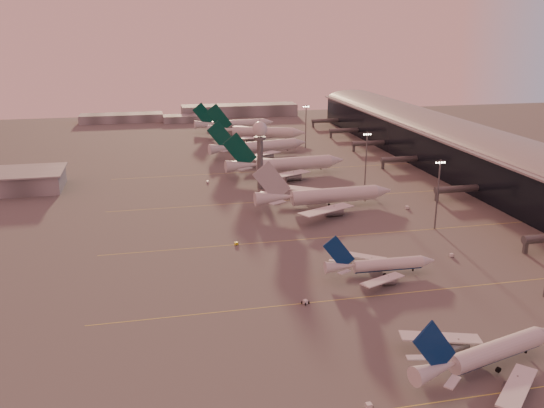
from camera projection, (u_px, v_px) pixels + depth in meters
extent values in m
plane|color=#535151|center=(336.00, 320.00, 141.02)|extent=(700.00, 700.00, 0.00)
cube|color=#D8CF4C|center=(535.00, 388.00, 114.54)|extent=(180.00, 0.25, 0.02)
cube|color=#D8CF4C|center=(429.00, 290.00, 156.49)|extent=(180.00, 0.25, 0.02)
cube|color=#D8CF4C|center=(368.00, 234.00, 198.43)|extent=(180.00, 0.25, 0.02)
cube|color=#D8CF4C|center=(328.00, 198.00, 240.38)|extent=(180.00, 0.25, 0.02)
cube|color=#D8CF4C|center=(298.00, 169.00, 286.99)|extent=(180.00, 0.25, 0.02)
cube|color=black|center=(485.00, 162.00, 263.00)|extent=(36.00, 360.00, 18.00)
cylinder|color=slate|center=(487.00, 143.00, 260.32)|extent=(10.08, 360.00, 10.08)
cube|color=slate|center=(487.00, 142.00, 260.26)|extent=(40.00, 362.00, 0.80)
cube|color=#54575C|center=(526.00, 247.00, 181.22)|extent=(1.20, 1.20, 4.40)
cylinder|color=#54575C|center=(460.00, 189.00, 236.65)|extent=(22.00, 2.80, 2.80)
cube|color=#54575C|center=(437.00, 196.00, 235.28)|extent=(1.20, 1.20, 4.40)
cylinder|color=#54575C|center=(402.00, 159.00, 288.85)|extent=(22.00, 2.80, 2.80)
cube|color=#54575C|center=(383.00, 165.00, 287.48)|extent=(1.20, 1.20, 4.40)
cylinder|color=#54575C|center=(371.00, 143.00, 328.00)|extent=(22.00, 2.80, 2.80)
cube|color=#54575C|center=(354.00, 148.00, 326.63)|extent=(1.20, 1.20, 4.40)
cylinder|color=#54575C|center=(346.00, 130.00, 367.15)|extent=(22.00, 2.80, 2.80)
cube|color=#54575C|center=(331.00, 135.00, 365.78)|extent=(1.20, 1.20, 4.40)
cylinder|color=#54575C|center=(327.00, 121.00, 404.43)|extent=(22.00, 2.80, 2.80)
cube|color=#54575C|center=(313.00, 124.00, 403.07)|extent=(1.20, 1.20, 4.40)
cylinder|color=#54575C|center=(260.00, 164.00, 250.62)|extent=(2.60, 2.60, 22.00)
cylinder|color=#54575C|center=(260.00, 138.00, 247.19)|extent=(5.20, 5.20, 1.20)
sphere|color=silver|center=(260.00, 129.00, 246.02)|extent=(6.40, 6.40, 6.40)
cylinder|color=#54575C|center=(260.00, 120.00, 244.92)|extent=(0.16, 0.16, 2.00)
cylinder|color=#54575C|center=(438.00, 195.00, 199.83)|extent=(0.56, 0.56, 25.00)
cube|color=#54575C|center=(441.00, 161.00, 196.25)|extent=(3.60, 0.25, 0.25)
sphere|color=#FFEABF|center=(436.00, 163.00, 196.06)|extent=(0.56, 0.56, 0.56)
sphere|color=#FFEABF|center=(439.00, 163.00, 196.26)|extent=(0.56, 0.56, 0.56)
sphere|color=#FFEABF|center=(442.00, 162.00, 196.47)|extent=(0.56, 0.56, 0.56)
sphere|color=#FFEABF|center=(444.00, 162.00, 196.67)|extent=(0.56, 0.56, 0.56)
cylinder|color=#54575C|center=(366.00, 161.00, 250.07)|extent=(0.56, 0.56, 25.00)
cube|color=#54575C|center=(367.00, 133.00, 246.49)|extent=(3.60, 0.25, 0.25)
sphere|color=#FFEABF|center=(364.00, 135.00, 246.30)|extent=(0.56, 0.56, 0.56)
sphere|color=#FFEABF|center=(366.00, 134.00, 246.51)|extent=(0.56, 0.56, 0.56)
sphere|color=#FFEABF|center=(368.00, 134.00, 246.71)|extent=(0.56, 0.56, 0.56)
sphere|color=#FFEABF|center=(371.00, 134.00, 246.92)|extent=(0.56, 0.56, 0.56)
cylinder|color=#54575C|center=(306.00, 127.00, 333.55)|extent=(0.56, 0.56, 25.00)
cube|color=#54575C|center=(306.00, 106.00, 329.97)|extent=(3.60, 0.25, 0.25)
sphere|color=#FFEABF|center=(304.00, 107.00, 329.79)|extent=(0.56, 0.56, 0.56)
sphere|color=#FFEABF|center=(305.00, 107.00, 329.99)|extent=(0.56, 0.56, 0.56)
sphere|color=#FFEABF|center=(307.00, 107.00, 330.19)|extent=(0.56, 0.56, 0.56)
sphere|color=#FFEABF|center=(309.00, 107.00, 330.40)|extent=(0.56, 0.56, 0.56)
cube|color=slate|center=(122.00, 118.00, 426.12)|extent=(60.00, 18.00, 6.00)
cube|color=slate|center=(239.00, 110.00, 453.43)|extent=(90.00, 20.00, 9.00)
cube|color=slate|center=(190.00, 118.00, 427.19)|extent=(40.00, 15.00, 5.00)
cylinder|color=silver|center=(497.00, 352.00, 120.67)|extent=(24.75, 10.53, 4.17)
cylinder|color=navy|center=(496.00, 356.00, 120.95)|extent=(23.97, 9.27, 3.01)
cone|color=silver|center=(544.00, 336.00, 127.18)|extent=(5.68, 5.28, 4.17)
cone|color=silver|center=(434.00, 373.00, 112.78)|extent=(11.02, 6.75, 4.17)
cube|color=silver|center=(517.00, 390.00, 109.54)|extent=(15.71, 15.17, 1.31)
cylinder|color=slate|center=(516.00, 387.00, 113.49)|extent=(5.30, 3.88, 2.71)
cube|color=slate|center=(517.00, 382.00, 113.14)|extent=(0.39, 0.35, 1.67)
cube|color=silver|center=(440.00, 340.00, 126.89)|extent=(18.21, 7.88, 1.31)
cylinder|color=slate|center=(457.00, 349.00, 126.73)|extent=(5.30, 3.88, 2.71)
cube|color=slate|center=(458.00, 345.00, 126.38)|extent=(0.39, 0.35, 1.67)
cube|color=navy|center=(434.00, 350.00, 111.01)|extent=(11.15, 3.41, 12.44)
cube|color=silver|center=(452.00, 385.00, 108.75)|extent=(4.74, 4.47, 0.27)
cube|color=silver|center=(418.00, 360.00, 116.77)|extent=(4.99, 2.62, 0.27)
cylinder|color=black|center=(526.00, 353.00, 125.67)|extent=(0.55, 0.55, 1.10)
cylinder|color=black|center=(480.00, 361.00, 122.67)|extent=(1.31, 0.85, 1.21)
cylinder|color=black|center=(498.00, 372.00, 118.59)|extent=(1.31, 0.85, 1.21)
cylinder|color=silver|center=(388.00, 266.00, 165.46)|extent=(20.56, 3.95, 3.49)
cylinder|color=navy|center=(388.00, 268.00, 165.69)|extent=(20.13, 2.97, 2.51)
cone|color=silver|center=(428.00, 262.00, 167.71)|extent=(4.04, 3.58, 3.49)
cone|color=silver|center=(340.00, 268.00, 162.66)|extent=(8.67, 3.68, 3.49)
cube|color=silver|center=(383.00, 281.00, 156.68)|extent=(14.79, 9.73, 1.10)
cylinder|color=slate|center=(388.00, 283.00, 159.51)|extent=(4.02, 2.36, 2.27)
cube|color=slate|center=(388.00, 280.00, 159.22)|extent=(0.28, 0.24, 1.40)
cube|color=silver|center=(361.00, 258.00, 172.76)|extent=(14.61, 10.25, 1.10)
cylinder|color=slate|center=(371.00, 264.00, 171.79)|extent=(4.02, 2.36, 2.27)
cube|color=slate|center=(371.00, 261.00, 171.50)|extent=(0.28, 0.24, 1.40)
cube|color=navy|center=(339.00, 254.00, 161.29)|extent=(9.58, 0.54, 10.40)
cube|color=silver|center=(344.00, 274.00, 158.92)|extent=(4.22, 3.01, 0.23)
cube|color=silver|center=(336.00, 262.00, 166.35)|extent=(4.21, 3.14, 0.23)
cylinder|color=black|center=(413.00, 271.00, 167.60)|extent=(0.46, 0.46, 0.92)
cylinder|color=black|center=(380.00, 271.00, 167.75)|extent=(1.02, 0.48, 1.01)
cylinder|color=black|center=(385.00, 276.00, 163.96)|extent=(1.02, 0.48, 1.01)
cylinder|color=silver|center=(334.00, 197.00, 227.31)|extent=(35.26, 7.08, 5.48)
cylinder|color=silver|center=(334.00, 200.00, 227.68)|extent=(34.49, 5.52, 3.94)
cone|color=silver|center=(383.00, 194.00, 232.49)|extent=(7.03, 5.78, 5.48)
cone|color=silver|center=(274.00, 201.00, 220.95)|extent=(14.93, 6.15, 5.48)
cube|color=silver|center=(327.00, 213.00, 212.05)|extent=(24.61, 17.83, 1.63)
cylinder|color=slate|center=(334.00, 215.00, 216.94)|extent=(6.94, 3.87, 3.56)
cube|color=slate|center=(334.00, 211.00, 216.56)|extent=(0.27, 0.23, 2.19)
cube|color=silver|center=(302.00, 191.00, 238.92)|extent=(25.22, 16.04, 1.63)
cylinder|color=slate|center=(315.00, 198.00, 237.45)|extent=(6.94, 3.87, 3.56)
cube|color=slate|center=(315.00, 195.00, 237.08)|extent=(0.27, 0.23, 2.19)
cube|color=#A5A7AD|center=(272.00, 185.00, 218.84)|extent=(15.18, 1.01, 16.25)
cube|color=silver|center=(278.00, 205.00, 214.59)|extent=(7.17, 5.48, 0.22)
cube|color=silver|center=(268.00, 195.00, 227.09)|extent=(7.24, 5.02, 0.22)
cylinder|color=black|center=(365.00, 203.00, 231.61)|extent=(0.44, 0.44, 0.88)
cylinder|color=black|center=(326.00, 205.00, 229.39)|extent=(0.99, 0.49, 0.97)
cylinder|color=black|center=(329.00, 207.00, 225.81)|extent=(0.99, 0.49, 0.97)
cylinder|color=silver|center=(294.00, 166.00, 276.79)|extent=(37.03, 8.95, 5.91)
cylinder|color=silver|center=(294.00, 168.00, 277.18)|extent=(36.16, 7.23, 4.26)
cone|color=silver|center=(336.00, 163.00, 282.95)|extent=(7.56, 6.48, 5.91)
cone|color=silver|center=(242.00, 168.00, 269.23)|extent=(15.81, 7.17, 5.91)
cube|color=silver|center=(287.00, 177.00, 260.49)|extent=(25.72, 19.60, 1.75)
cylinder|color=slate|center=(293.00, 179.00, 265.80)|extent=(7.39, 4.42, 3.84)
cube|color=slate|center=(293.00, 176.00, 265.39)|extent=(0.33, 0.28, 2.37)
cube|color=silver|center=(267.00, 162.00, 288.61)|extent=(26.89, 16.16, 1.75)
cylinder|color=slate|center=(278.00, 168.00, 287.28)|extent=(7.39, 4.42, 3.84)
cube|color=slate|center=(278.00, 165.00, 286.86)|extent=(0.33, 0.28, 2.37)
cube|color=#03392E|center=(240.00, 153.00, 266.91)|extent=(16.24, 1.71, 17.50)
cube|color=silver|center=(245.00, 171.00, 262.65)|extent=(7.46, 5.92, 0.25)
cube|color=silver|center=(238.00, 164.00, 275.59)|extent=(7.58, 5.05, 0.25)
cylinder|color=black|center=(321.00, 171.00, 281.81)|extent=(0.51, 0.51, 1.02)
cylinder|color=black|center=(287.00, 172.00, 279.08)|extent=(1.16, 0.60, 1.12)
cylinder|color=black|center=(290.00, 175.00, 274.99)|extent=(1.16, 0.60, 1.12)
cylinder|color=silver|center=(266.00, 148.00, 317.69)|extent=(35.79, 13.00, 5.71)
cylinder|color=silver|center=(266.00, 150.00, 318.07)|extent=(34.76, 11.29, 4.11)
cone|color=silver|center=(300.00, 145.00, 326.05)|extent=(7.89, 7.02, 5.71)
cone|color=silver|center=(223.00, 150.00, 307.53)|extent=(15.70, 8.69, 5.71)
cube|color=silver|center=(262.00, 156.00, 301.61)|extent=(23.48, 21.10, 1.69)
cylinder|color=slate|center=(267.00, 159.00, 307.08)|extent=(7.47, 5.06, 3.71)
cube|color=slate|center=(267.00, 156.00, 306.68)|extent=(0.34, 0.30, 2.28)
cube|color=silver|center=(241.00, 146.00, 327.45)|extent=(26.34, 12.76, 1.69)
cylinder|color=slate|center=(251.00, 151.00, 326.81)|extent=(7.47, 5.06, 3.71)
cube|color=slate|center=(250.00, 148.00, 326.41)|extent=(0.34, 0.30, 2.28)
cube|color=#03392E|center=(221.00, 138.00, 305.20)|extent=(15.42, 3.63, 16.89)
cube|color=silver|center=(227.00, 153.00, 301.44)|extent=(6.97, 6.25, 0.25)
cube|color=silver|center=(218.00, 148.00, 313.33)|extent=(7.26, 4.14, 0.25)
cylinder|color=black|center=(287.00, 152.00, 324.07)|extent=(0.49, 0.49, 0.98)
cylinder|color=black|center=(259.00, 154.00, 319.48)|extent=(1.16, 0.71, 1.08)
cylinder|color=black|center=(263.00, 155.00, 315.72)|extent=(1.16, 0.71, 1.08)
cylinder|color=silver|center=(263.00, 134.00, 356.65)|extent=(37.55, 18.50, 6.08)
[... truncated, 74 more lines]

